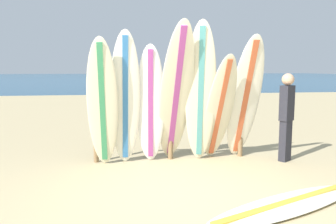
% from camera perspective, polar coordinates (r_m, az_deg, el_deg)
% --- Properties ---
extents(ground_plane, '(120.00, 120.00, 0.00)m').
position_cam_1_polar(ground_plane, '(4.50, 3.15, -14.75)').
color(ground_plane, tan).
extents(ocean_water, '(120.00, 80.00, 0.01)m').
position_cam_1_polar(ocean_water, '(62.11, -8.04, 5.71)').
color(ocean_water, navy).
rests_on(ocean_water, ground).
extents(surfboard_rack, '(2.82, 0.09, 1.09)m').
position_cam_1_polar(surfboard_rack, '(6.33, 0.42, -1.61)').
color(surfboard_rack, olive).
rests_on(surfboard_rack, ground).
extents(surfboard_leaning_far_left, '(0.54, 0.71, 2.19)m').
position_cam_1_polar(surfboard_leaning_far_left, '(5.78, -10.84, 1.27)').
color(surfboard_leaning_far_left, beige).
rests_on(surfboard_leaning_far_left, ground).
extents(surfboard_leaning_left, '(0.53, 0.63, 2.31)m').
position_cam_1_polar(surfboard_leaning_left, '(5.88, -7.13, 2.06)').
color(surfboard_leaning_left, white).
rests_on(surfboard_leaning_left, ground).
extents(surfboard_leaning_center_left, '(0.54, 0.58, 2.10)m').
position_cam_1_polar(surfboard_leaning_center_left, '(5.99, -2.93, 1.15)').
color(surfboard_leaning_center_left, white).
rests_on(surfboard_leaning_center_left, ground).
extents(surfboard_leaning_center, '(0.63, 1.20, 2.46)m').
position_cam_1_polar(surfboard_leaning_center, '(5.89, 1.32, 2.82)').
color(surfboard_leaning_center, beige).
rests_on(surfboard_leaning_center, ground).
extents(surfboard_leaning_center_right, '(0.67, 0.90, 2.47)m').
position_cam_1_polar(surfboard_leaning_center_right, '(5.95, 5.43, 2.91)').
color(surfboard_leaning_center_right, beige).
rests_on(surfboard_leaning_center_right, ground).
extents(surfboard_leaning_right, '(0.56, 1.01, 1.94)m').
position_cam_1_polar(surfboard_leaning_right, '(6.13, 8.53, 0.47)').
color(surfboard_leaning_right, beige).
rests_on(surfboard_leaning_right, ground).
extents(surfboard_leaning_far_right, '(0.58, 0.96, 2.26)m').
position_cam_1_polar(surfboard_leaning_far_right, '(6.32, 12.63, 2.07)').
color(surfboard_leaning_far_right, white).
rests_on(surfboard_leaning_far_right, ground).
extents(surfboard_lying_on_sand, '(2.52, 1.50, 0.08)m').
position_cam_1_polar(surfboard_lying_on_sand, '(4.57, 19.09, -14.34)').
color(surfboard_lying_on_sand, silver).
rests_on(surfboard_lying_on_sand, ground).
extents(beachgoer_standing, '(0.30, 0.28, 1.60)m').
position_cam_1_polar(beachgoer_standing, '(6.53, 19.09, -0.22)').
color(beachgoer_standing, '#26262D').
rests_on(beachgoer_standing, ground).
extents(small_boat_offshore, '(2.08, 2.84, 0.71)m').
position_cam_1_polar(small_boat_offshore, '(40.32, 6.20, 5.25)').
color(small_boat_offshore, silver).
rests_on(small_boat_offshore, ocean_water).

